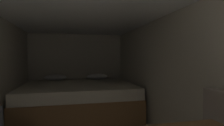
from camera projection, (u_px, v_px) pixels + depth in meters
name	position (u px, v px, depth m)	size (l,w,h in m)	color
wall_back	(77.00, 69.00, 5.39)	(2.75, 0.05, 2.03)	beige
wall_right	(168.00, 78.00, 2.97)	(0.05, 5.56, 2.03)	beige
ceiling_slab	(84.00, 8.00, 2.63)	(2.75, 5.56, 0.05)	white
bed	(78.00, 99.00, 4.34)	(2.53, 2.07, 0.88)	olive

